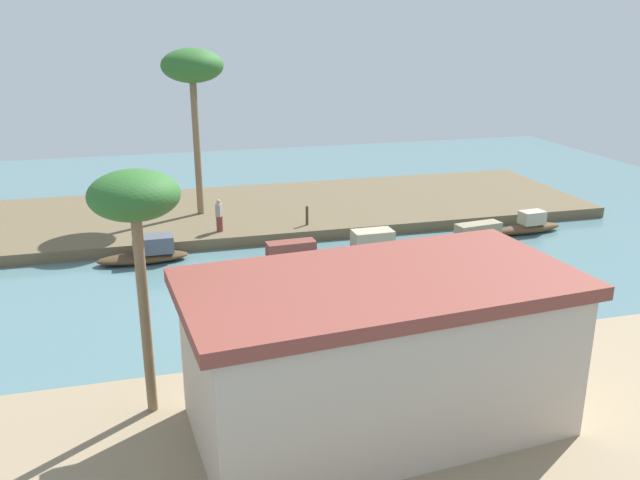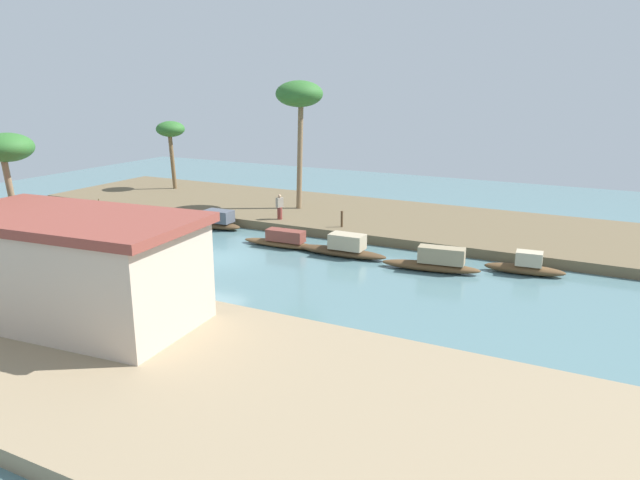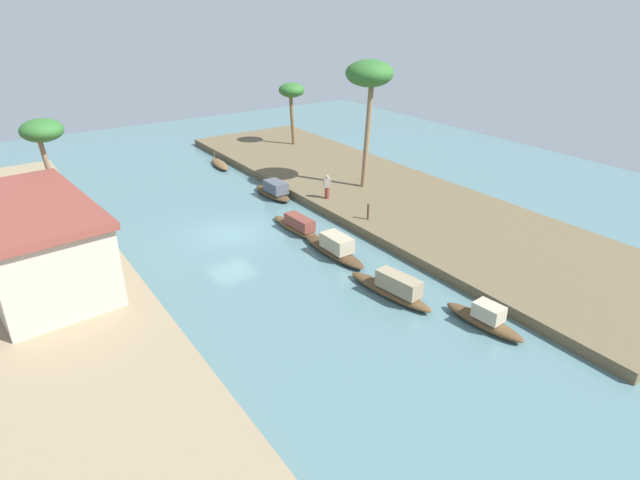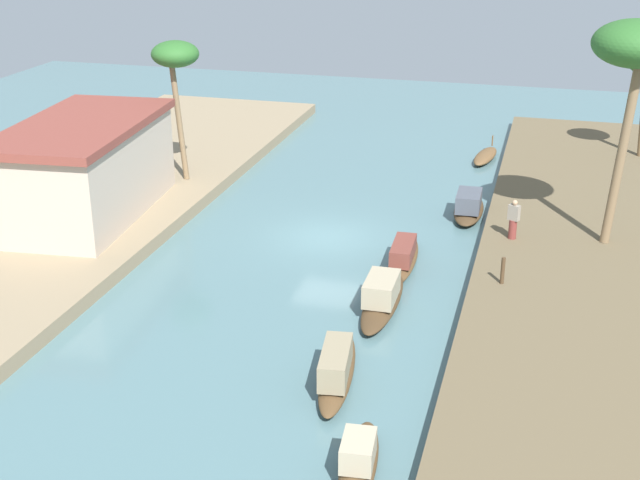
{
  "view_description": "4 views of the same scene",
  "coord_description": "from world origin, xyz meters",
  "px_view_note": "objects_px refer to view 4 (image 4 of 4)",
  "views": [
    {
      "loc": [
        3.82,
        23.51,
        10.05
      ],
      "look_at": [
        -3.52,
        -3.62,
        0.89
      ],
      "focal_mm": 37.53,
      "sensor_mm": 36.0,
      "label": 1
    },
    {
      "loc": [
        -18.4,
        23.86,
        8.96
      ],
      "look_at": [
        -4.02,
        -3.98,
        0.53
      ],
      "focal_mm": 33.63,
      "sensor_mm": 36.0,
      "label": 2
    },
    {
      "loc": [
        -26.17,
        11.44,
        12.54
      ],
      "look_at": [
        -4.49,
        -3.3,
        0.45
      ],
      "focal_mm": 29.86,
      "sensor_mm": 36.0,
      "label": 3
    },
    {
      "loc": [
        -31.59,
        -8.31,
        13.12
      ],
      "look_at": [
        -1.48,
        -0.1,
        0.47
      ],
      "focal_mm": 49.0,
      "sensor_mm": 36.0,
      "label": 4
    }
  ],
  "objects_px": {
    "person_on_near_bank": "(513,220)",
    "palm_tree_right_tall": "(175,58)",
    "sampan_downstream_large": "(403,256)",
    "sampan_with_tall_canopy": "(337,368)",
    "sampan_with_red_awning": "(359,462)",
    "sampan_upstream_small": "(485,156)",
    "mooring_post": "(503,271)",
    "riverside_building": "(85,168)",
    "palm_tree_left_near": "(635,49)",
    "sampan_foreground": "(469,207)",
    "sampan_midstream": "(382,296)"
  },
  "relations": [
    {
      "from": "sampan_upstream_small",
      "to": "riverside_building",
      "type": "relative_size",
      "value": 0.36
    },
    {
      "from": "palm_tree_left_near",
      "to": "palm_tree_right_tall",
      "type": "xyz_separation_m",
      "value": [
        3.01,
        18.91,
        -1.75
      ]
    },
    {
      "from": "sampan_upstream_small",
      "to": "sampan_with_red_awning",
      "type": "height_order",
      "value": "sampan_with_red_awning"
    },
    {
      "from": "sampan_with_tall_canopy",
      "to": "mooring_post",
      "type": "height_order",
      "value": "mooring_post"
    },
    {
      "from": "sampan_with_red_awning",
      "to": "riverside_building",
      "type": "height_order",
      "value": "riverside_building"
    },
    {
      "from": "sampan_downstream_large",
      "to": "palm_tree_left_near",
      "type": "bearing_deg",
      "value": -70.33
    },
    {
      "from": "sampan_with_tall_canopy",
      "to": "sampan_midstream",
      "type": "bearing_deg",
      "value": -11.11
    },
    {
      "from": "person_on_near_bank",
      "to": "palm_tree_right_tall",
      "type": "distance_m",
      "value": 16.42
    },
    {
      "from": "sampan_midstream",
      "to": "sampan_foreground",
      "type": "bearing_deg",
      "value": -11.32
    },
    {
      "from": "palm_tree_right_tall",
      "to": "riverside_building",
      "type": "bearing_deg",
      "value": 161.06
    },
    {
      "from": "person_on_near_bank",
      "to": "sampan_foreground",
      "type": "bearing_deg",
      "value": 143.86
    },
    {
      "from": "sampan_foreground",
      "to": "sampan_with_red_awning",
      "type": "height_order",
      "value": "sampan_foreground"
    },
    {
      "from": "sampan_with_tall_canopy",
      "to": "palm_tree_left_near",
      "type": "xyz_separation_m",
      "value": [
        11.73,
        -7.77,
        7.38
      ]
    },
    {
      "from": "sampan_with_tall_canopy",
      "to": "sampan_foreground",
      "type": "height_order",
      "value": "sampan_with_tall_canopy"
    },
    {
      "from": "palm_tree_right_tall",
      "to": "palm_tree_left_near",
      "type": "bearing_deg",
      "value": -99.05
    },
    {
      "from": "sampan_midstream",
      "to": "person_on_near_bank",
      "type": "xyz_separation_m",
      "value": [
        6.17,
        -3.84,
        0.84
      ]
    },
    {
      "from": "sampan_with_red_awning",
      "to": "person_on_near_bank",
      "type": "relative_size",
      "value": 2.41
    },
    {
      "from": "sampan_upstream_small",
      "to": "person_on_near_bank",
      "type": "relative_size",
      "value": 2.22
    },
    {
      "from": "sampan_upstream_small",
      "to": "sampan_with_tall_canopy",
      "type": "height_order",
      "value": "sampan_with_tall_canopy"
    },
    {
      "from": "riverside_building",
      "to": "sampan_upstream_small",
      "type": "bearing_deg",
      "value": -52.42
    },
    {
      "from": "sampan_downstream_large",
      "to": "palm_tree_right_tall",
      "type": "xyz_separation_m",
      "value": [
        6.03,
        11.49,
        5.72
      ]
    },
    {
      "from": "sampan_midstream",
      "to": "sampan_downstream_large",
      "type": "height_order",
      "value": "sampan_midstream"
    },
    {
      "from": "sampan_midstream",
      "to": "sampan_with_red_awning",
      "type": "bearing_deg",
      "value": -172.76
    },
    {
      "from": "sampan_foreground",
      "to": "sampan_with_red_awning",
      "type": "xyz_separation_m",
      "value": [
        -18.59,
        0.57,
        -0.05
      ]
    },
    {
      "from": "mooring_post",
      "to": "palm_tree_left_near",
      "type": "height_order",
      "value": "palm_tree_left_near"
    },
    {
      "from": "sampan_with_red_awning",
      "to": "palm_tree_right_tall",
      "type": "distance_m",
      "value": 23.31
    },
    {
      "from": "sampan_downstream_large",
      "to": "sampan_with_tall_canopy",
      "type": "bearing_deg",
      "value": 175.15
    },
    {
      "from": "palm_tree_right_tall",
      "to": "sampan_with_red_awning",
      "type": "bearing_deg",
      "value": -145.87
    },
    {
      "from": "sampan_with_tall_canopy",
      "to": "palm_tree_right_tall",
      "type": "bearing_deg",
      "value": 29.47
    },
    {
      "from": "riverside_building",
      "to": "palm_tree_left_near",
      "type": "bearing_deg",
      "value": -88.57
    },
    {
      "from": "sampan_midstream",
      "to": "sampan_with_tall_canopy",
      "type": "distance_m",
      "value": 5.0
    },
    {
      "from": "sampan_with_tall_canopy",
      "to": "riverside_building",
      "type": "bearing_deg",
      "value": 46.61
    },
    {
      "from": "sampan_with_tall_canopy",
      "to": "sampan_with_red_awning",
      "type": "bearing_deg",
      "value": -166.29
    },
    {
      "from": "sampan_with_tall_canopy",
      "to": "riverside_building",
      "type": "xyz_separation_m",
      "value": [
        9.36,
        12.98,
        2.03
      ]
    },
    {
      "from": "sampan_with_tall_canopy",
      "to": "sampan_foreground",
      "type": "xyz_separation_m",
      "value": [
        14.63,
        -2.12,
        -0.03
      ]
    },
    {
      "from": "person_on_near_bank",
      "to": "palm_tree_right_tall",
      "type": "xyz_separation_m",
      "value": [
        3.58,
        15.28,
        4.82
      ]
    },
    {
      "from": "sampan_midstream",
      "to": "sampan_foreground",
      "type": "distance_m",
      "value": 9.8
    },
    {
      "from": "mooring_post",
      "to": "palm_tree_right_tall",
      "type": "distance_m",
      "value": 17.87
    },
    {
      "from": "sampan_with_tall_canopy",
      "to": "riverside_building",
      "type": "height_order",
      "value": "riverside_building"
    },
    {
      "from": "sampan_with_red_awning",
      "to": "person_on_near_bank",
      "type": "bearing_deg",
      "value": -14.93
    },
    {
      "from": "sampan_upstream_small",
      "to": "mooring_post",
      "type": "distance_m",
      "value": 16.48
    },
    {
      "from": "sampan_midstream",
      "to": "sampan_foreground",
      "type": "relative_size",
      "value": 1.28
    },
    {
      "from": "sampan_with_red_awning",
      "to": "palm_tree_left_near",
      "type": "distance_m",
      "value": 18.46
    },
    {
      "from": "sampan_upstream_small",
      "to": "palm_tree_left_near",
      "type": "xyz_separation_m",
      "value": [
        -11.47,
        -5.73,
        7.63
      ]
    },
    {
      "from": "person_on_near_bank",
      "to": "palm_tree_right_tall",
      "type": "relative_size",
      "value": 0.25
    },
    {
      "from": "sampan_with_tall_canopy",
      "to": "sampan_with_red_awning",
      "type": "height_order",
      "value": "sampan_with_tall_canopy"
    },
    {
      "from": "palm_tree_left_near",
      "to": "palm_tree_right_tall",
      "type": "distance_m",
      "value": 19.23
    },
    {
      "from": "sampan_downstream_large",
      "to": "sampan_with_tall_canopy",
      "type": "xyz_separation_m",
      "value": [
        -8.71,
        0.36,
        0.09
      ]
    },
    {
      "from": "mooring_post",
      "to": "palm_tree_right_tall",
      "type": "bearing_deg",
      "value": 62.65
    },
    {
      "from": "riverside_building",
      "to": "palm_tree_right_tall",
      "type": "bearing_deg",
      "value": -24.01
    }
  ]
}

